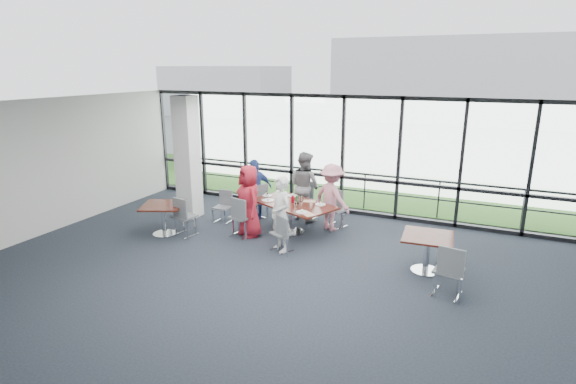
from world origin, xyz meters
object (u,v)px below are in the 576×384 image
at_px(chair_main_fl, 306,201).
at_px(chair_spare_r, 449,270).
at_px(side_table_left, 163,209).
at_px(diner_end, 256,189).
at_px(side_table_right, 428,241).
at_px(chair_spare_la, 185,216).
at_px(diner_near_left, 249,201).
at_px(chair_main_fr, 336,210).
at_px(chair_main_end, 254,202).
at_px(diner_far_right, 332,197).
at_px(chair_main_nl, 242,217).
at_px(chair_spare_lb, 222,207).
at_px(diner_near_right, 281,214).
at_px(chair_main_nr, 282,233).
at_px(diner_far_left, 305,186).
at_px(structural_column, 188,158).
at_px(main_table, 293,208).

bearing_deg(chair_main_fl, chair_spare_r, 161.11).
height_order(side_table_left, diner_end, diner_end).
height_order(side_table_right, chair_spare_la, chair_spare_la).
distance_m(diner_near_left, chair_main_fl, 1.92).
bearing_deg(chair_main_fr, chair_main_end, 28.89).
xyz_separation_m(diner_far_right, chair_main_nl, (-1.78, -1.31, -0.35)).
distance_m(chair_main_fr, chair_spare_la, 3.71).
bearing_deg(chair_spare_lb, side_table_left, 57.85).
height_order(diner_near_right, chair_spare_lb, diner_near_right).
bearing_deg(diner_far_right, side_table_right, 174.87).
xyz_separation_m(side_table_left, chair_main_fr, (3.59, 2.22, -0.20)).
relative_size(diner_near_left, chair_main_end, 1.87).
bearing_deg(diner_near_right, side_table_right, 39.73).
bearing_deg(chair_main_fr, diner_end, 27.36).
height_order(side_table_left, diner_near_left, diner_near_left).
distance_m(chair_main_nl, chair_main_fr, 2.40).
bearing_deg(chair_main_fl, diner_end, 41.50).
bearing_deg(side_table_right, diner_near_right, -176.19).
xyz_separation_m(side_table_left, diner_end, (1.43, 1.97, 0.15)).
distance_m(side_table_left, chair_main_nr, 3.02).
bearing_deg(chair_main_end, chair_main_fl, 135.12).
height_order(diner_end, chair_spare_la, diner_end).
xyz_separation_m(side_table_left, diner_far_left, (2.63, 2.46, 0.26)).
distance_m(diner_far_right, chair_main_fr, 0.45).
height_order(diner_near_right, diner_far_right, diner_near_right).
distance_m(structural_column, diner_end, 1.96).
distance_m(main_table, side_table_left, 3.10).
bearing_deg(chair_spare_la, chair_main_end, 72.60).
bearing_deg(chair_main_end, main_table, 88.04).
bearing_deg(structural_column, chair_spare_r, -14.82).
bearing_deg(chair_main_fl, diner_far_right, 167.17).
bearing_deg(chair_spare_la, chair_main_fl, 57.66).
bearing_deg(chair_spare_lb, chair_spare_r, 162.11).
relative_size(chair_main_end, chair_spare_r, 0.96).
height_order(main_table, diner_near_left, diner_near_left).
relative_size(chair_main_fl, chair_spare_lb, 1.18).
distance_m(main_table, diner_far_left, 1.11).
xyz_separation_m(chair_main_nr, chair_spare_lb, (-2.20, 1.09, -0.01)).
distance_m(diner_near_left, chair_spare_la, 1.58).
distance_m(side_table_left, chair_main_end, 2.39).
height_order(main_table, chair_main_nl, chair_main_nl).
xyz_separation_m(chair_main_nr, chair_main_fr, (0.59, 1.98, 0.04)).
bearing_deg(main_table, chair_main_fl, 118.82).
bearing_deg(diner_near_right, structural_column, -163.72).
distance_m(diner_far_right, chair_main_nl, 2.24).
distance_m(diner_far_left, chair_main_nl, 2.03).
bearing_deg(structural_column, diner_far_left, 19.56).
height_order(side_table_right, chair_spare_r, chair_spare_r).
bearing_deg(diner_near_left, side_table_left, -120.17).
height_order(diner_near_left, chair_spare_lb, diner_near_left).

